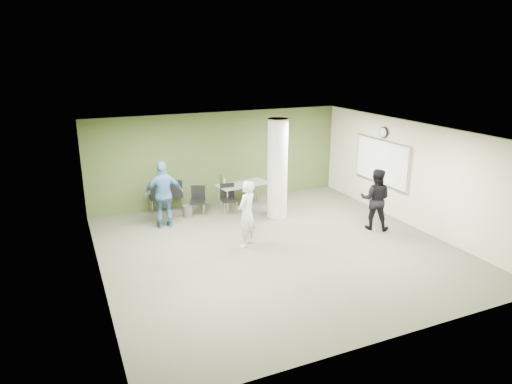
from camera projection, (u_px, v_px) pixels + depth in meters
name	position (u px, v px, depth m)	size (l,w,h in m)	color
floor	(276.00, 248.00, 10.95)	(8.00, 8.00, 0.00)	#4F4E3E
ceiling	(278.00, 133.00, 10.13)	(8.00, 8.00, 0.00)	white
wall_back	(220.00, 158.00, 14.04)	(8.00, 0.02, 2.80)	#445A2A
wall_left	(96.00, 217.00, 9.00)	(0.02, 8.00, 2.80)	#445A2A
wall_right_cream	(412.00, 175.00, 12.08)	(0.02, 8.00, 2.80)	beige
column	(277.00, 169.00, 12.67)	(0.56, 0.56, 2.80)	silver
whiteboard	(381.00, 162.00, 13.07)	(0.05, 2.30, 1.30)	silver
wall_clock	(384.00, 132.00, 12.82)	(0.06, 0.32, 0.32)	black
folding_table	(242.00, 185.00, 13.67)	(1.66, 0.96, 0.99)	gray
wastebasket	(188.00, 211.00, 13.02)	(0.29, 0.29, 0.33)	#4C4C4C
chair_back_left	(159.00, 195.00, 13.11)	(0.52, 0.52, 0.99)	black
chair_back_right	(175.00, 193.00, 13.29)	(0.62, 0.62, 1.00)	black
chair_table_left	(198.00, 198.00, 13.09)	(0.55, 0.55, 0.84)	black
chair_table_right	(228.00, 196.00, 13.22)	(0.48, 0.48, 0.87)	black
woman_white	(247.00, 214.00, 10.87)	(0.60, 0.39, 1.63)	silver
man_black	(375.00, 199.00, 11.95)	(0.79, 0.62, 1.64)	black
man_blue	(164.00, 195.00, 12.03)	(1.06, 0.44, 1.81)	#38648B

